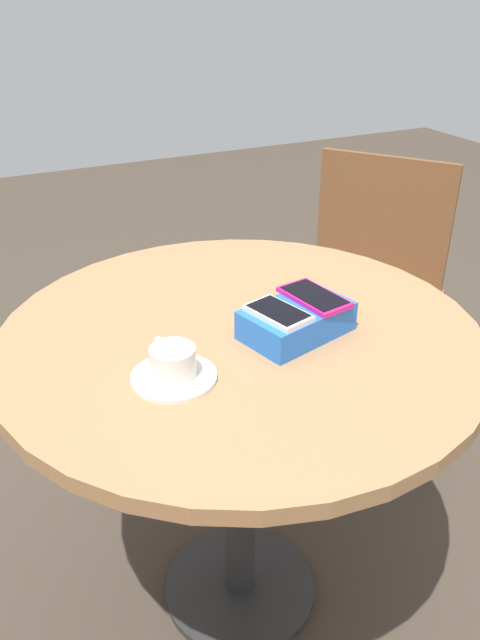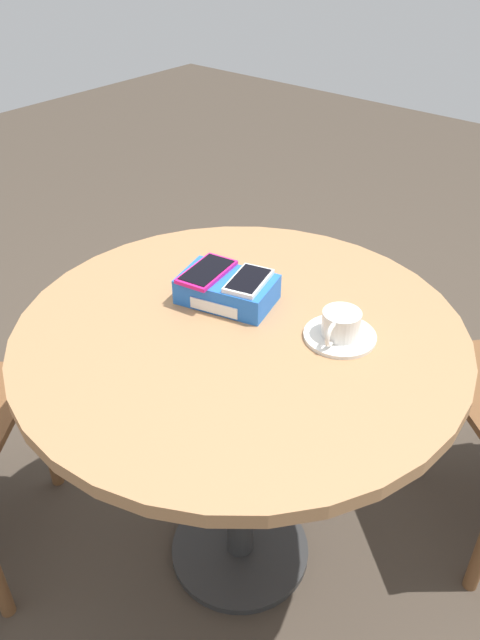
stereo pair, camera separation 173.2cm
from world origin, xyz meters
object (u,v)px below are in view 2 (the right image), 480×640
(round_table, at_px, (240,372))
(phone_box, at_px, (227,289))
(phone_white, at_px, (249,281))
(coffee_cup, at_px, (341,324))
(saucer, at_px, (340,336))
(phone_magenta, at_px, (207,272))

(round_table, distance_m, phone_box, 0.18)
(phone_white, xyz_separation_m, coffee_cup, (0.21, 0.02, -0.03))
(round_table, xyz_separation_m, phone_white, (-0.04, 0.07, 0.18))
(phone_white, bearing_deg, saucer, 7.44)
(round_table, height_order, coffee_cup, coffee_cup)
(coffee_cup, bearing_deg, saucer, 97.77)
(round_table, relative_size, phone_white, 7.04)
(phone_white, bearing_deg, coffee_cup, 6.68)
(phone_magenta, bearing_deg, saucer, 10.25)
(phone_box, distance_m, phone_white, 0.06)
(round_table, bearing_deg, phone_white, 117.80)
(phone_magenta, relative_size, phone_white, 1.13)
(phone_white, xyz_separation_m, saucer, (0.21, 0.03, -0.06))
(saucer, bearing_deg, round_table, -149.27)
(phone_magenta, height_order, phone_white, phone_white)
(saucer, xyz_separation_m, coffee_cup, (0.00, -0.00, 0.03))
(phone_white, distance_m, coffee_cup, 0.22)
(phone_white, bearing_deg, round_table, -62.20)
(phone_white, height_order, saucer, phone_white)
(round_table, relative_size, phone_box, 4.12)
(phone_white, height_order, coffee_cup, phone_white)
(round_table, xyz_separation_m, phone_box, (-0.09, 0.06, 0.14))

